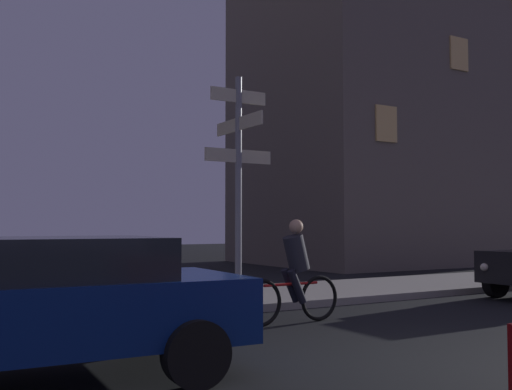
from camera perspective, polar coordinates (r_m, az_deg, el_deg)
The scene contains 6 objects.
ground_plane at distance 6.84m, azimuth 19.48°, elevation -15.55°, with size 80.00×80.00×0.00m, color black.
sidewalk_kerb at distance 11.79m, azimuth -4.76°, elevation -9.95°, with size 40.00×3.08×0.14m, color gray.
signpost at distance 10.83m, azimuth -1.68°, elevation 2.61°, with size 1.35×1.66×4.08m.
car_far_trailing at distance 6.23m, azimuth -20.65°, elevation -9.63°, with size 4.34×2.19×1.40m.
cyclist at distance 9.36m, azimuth 3.62°, elevation -7.62°, with size 1.82×0.33×1.61m.
building_right_block at distance 26.03m, azimuth 11.96°, elevation 9.83°, with size 10.67×8.07×14.46m.
Camera 1 is at (-5.09, -4.31, 1.51)m, focal length 41.97 mm.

